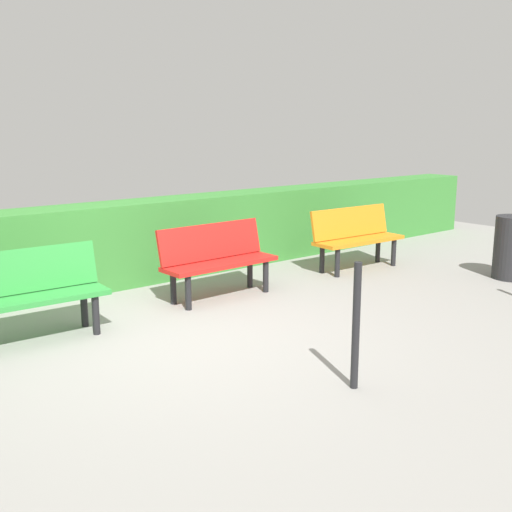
{
  "coord_description": "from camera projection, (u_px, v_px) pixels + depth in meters",
  "views": [
    {
      "loc": [
        2.92,
        4.81,
        2.0
      ],
      "look_at": [
        -1.33,
        -0.38,
        0.55
      ],
      "focal_mm": 42.67,
      "sensor_mm": 36.0,
      "label": 1
    }
  ],
  "objects": [
    {
      "name": "ground_plane",
      "position": [
        174.0,
        336.0,
        5.86
      ],
      "size": [
        16.89,
        16.89,
        0.0
      ],
      "primitive_type": "plane",
      "color": "gray"
    },
    {
      "name": "railing_post_mid",
      "position": [
        356.0,
        326.0,
        4.62
      ],
      "size": [
        0.06,
        0.06,
        1.0
      ],
      "primitive_type": "cylinder",
      "color": "black",
      "rests_on": "ground_plane"
    },
    {
      "name": "bench_green",
      "position": [
        18.0,
        292.0,
        5.63
      ],
      "size": [
        1.61,
        0.53,
        0.86
      ],
      "rotation": [
        0.0,
        0.0,
        -0.04
      ],
      "color": "#2D8C38",
      "rests_on": "ground_plane"
    },
    {
      "name": "bench_orange",
      "position": [
        356.0,
        235.0,
        8.57
      ],
      "size": [
        1.44,
        0.53,
        0.86
      ],
      "rotation": [
        0.0,
        0.0,
        -0.05
      ],
      "color": "orange",
      "rests_on": "ground_plane"
    },
    {
      "name": "hedge_row",
      "position": [
        157.0,
        239.0,
        8.05
      ],
      "size": [
        12.89,
        0.64,
        1.04
      ],
      "primitive_type": "cube",
      "color": "#387F33",
      "rests_on": "ground_plane"
    },
    {
      "name": "bench_red",
      "position": [
        217.0,
        257.0,
        7.14
      ],
      "size": [
        1.44,
        0.5,
        0.86
      ],
      "rotation": [
        0.0,
        0.0,
        0.02
      ],
      "color": "red",
      "rests_on": "ground_plane"
    }
  ]
}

